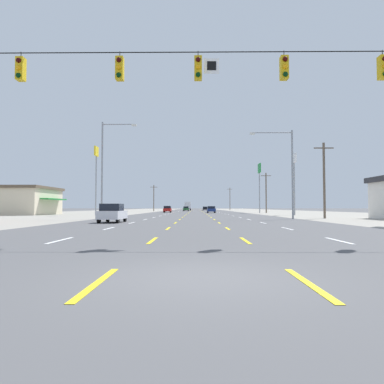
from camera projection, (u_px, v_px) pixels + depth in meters
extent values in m
plane|color=#4C4C4F|center=(196.00, 213.00, 72.30)|extent=(572.00, 572.00, 0.00)
cube|color=gray|center=(76.00, 213.00, 72.58)|extent=(28.00, 440.00, 0.01)
cube|color=gray|center=(318.00, 213.00, 72.03)|extent=(28.00, 440.00, 0.01)
cube|color=white|center=(60.00, 240.00, 13.42)|extent=(0.14, 2.60, 0.01)
cube|color=white|center=(109.00, 228.00, 20.91)|extent=(0.14, 2.60, 0.01)
cube|color=white|center=(132.00, 223.00, 28.41)|extent=(0.14, 2.60, 0.01)
cube|color=white|center=(145.00, 220.00, 35.90)|extent=(0.14, 2.60, 0.01)
cube|color=white|center=(154.00, 217.00, 43.39)|extent=(0.14, 2.60, 0.01)
cube|color=white|center=(160.00, 216.00, 50.88)|extent=(0.14, 2.60, 0.01)
cube|color=white|center=(165.00, 215.00, 58.38)|extent=(0.14, 2.60, 0.01)
cube|color=white|center=(168.00, 214.00, 65.87)|extent=(0.14, 2.60, 0.01)
cube|color=white|center=(171.00, 213.00, 73.36)|extent=(0.14, 2.60, 0.01)
cube|color=white|center=(173.00, 213.00, 80.85)|extent=(0.14, 2.60, 0.01)
cube|color=white|center=(175.00, 212.00, 88.35)|extent=(0.14, 2.60, 0.01)
cube|color=white|center=(177.00, 212.00, 95.84)|extent=(0.14, 2.60, 0.01)
cube|color=white|center=(178.00, 211.00, 103.33)|extent=(0.14, 2.60, 0.01)
cube|color=white|center=(180.00, 211.00, 110.83)|extent=(0.14, 2.60, 0.01)
cube|color=white|center=(181.00, 211.00, 118.32)|extent=(0.14, 2.60, 0.01)
cube|color=white|center=(181.00, 211.00, 125.81)|extent=(0.14, 2.60, 0.01)
cube|color=white|center=(182.00, 210.00, 133.30)|extent=(0.14, 2.60, 0.01)
cube|color=white|center=(183.00, 210.00, 140.80)|extent=(0.14, 2.60, 0.01)
cube|color=white|center=(184.00, 210.00, 148.29)|extent=(0.14, 2.60, 0.01)
cube|color=white|center=(184.00, 210.00, 155.78)|extent=(0.14, 2.60, 0.01)
cube|color=white|center=(185.00, 210.00, 163.27)|extent=(0.14, 2.60, 0.01)
cube|color=white|center=(185.00, 210.00, 170.77)|extent=(0.14, 2.60, 0.01)
cube|color=white|center=(186.00, 210.00, 178.26)|extent=(0.14, 2.60, 0.01)
cube|color=white|center=(186.00, 210.00, 185.75)|extent=(0.14, 2.60, 0.01)
cube|color=white|center=(187.00, 209.00, 193.25)|extent=(0.14, 2.60, 0.01)
cube|color=white|center=(187.00, 209.00, 200.74)|extent=(0.14, 2.60, 0.01)
cube|color=white|center=(187.00, 209.00, 208.23)|extent=(0.14, 2.60, 0.01)
cube|color=white|center=(188.00, 209.00, 215.72)|extent=(0.14, 2.60, 0.01)
cube|color=white|center=(188.00, 209.00, 223.22)|extent=(0.14, 2.60, 0.01)
cube|color=yellow|center=(97.00, 283.00, 5.89)|extent=(0.14, 2.60, 0.01)
cube|color=yellow|center=(153.00, 240.00, 13.38)|extent=(0.14, 2.60, 0.01)
cube|color=yellow|center=(168.00, 228.00, 20.87)|extent=(0.14, 2.60, 0.01)
cube|color=yellow|center=(175.00, 223.00, 28.37)|extent=(0.14, 2.60, 0.01)
cube|color=yellow|center=(180.00, 220.00, 35.86)|extent=(0.14, 2.60, 0.01)
cube|color=yellow|center=(183.00, 217.00, 43.35)|extent=(0.14, 2.60, 0.01)
cube|color=yellow|center=(185.00, 216.00, 50.84)|extent=(0.14, 2.60, 0.01)
cube|color=yellow|center=(186.00, 215.00, 58.34)|extent=(0.14, 2.60, 0.01)
cube|color=yellow|center=(187.00, 214.00, 65.83)|extent=(0.14, 2.60, 0.01)
cube|color=yellow|center=(188.00, 213.00, 73.32)|extent=(0.14, 2.60, 0.01)
cube|color=yellow|center=(189.00, 213.00, 80.82)|extent=(0.14, 2.60, 0.01)
cube|color=yellow|center=(189.00, 212.00, 88.31)|extent=(0.14, 2.60, 0.01)
cube|color=yellow|center=(190.00, 212.00, 95.80)|extent=(0.14, 2.60, 0.01)
cube|color=yellow|center=(190.00, 211.00, 103.29)|extent=(0.14, 2.60, 0.01)
cube|color=yellow|center=(191.00, 211.00, 110.79)|extent=(0.14, 2.60, 0.01)
cube|color=yellow|center=(191.00, 211.00, 118.28)|extent=(0.14, 2.60, 0.01)
cube|color=yellow|center=(191.00, 211.00, 125.77)|extent=(0.14, 2.60, 0.01)
cube|color=yellow|center=(192.00, 210.00, 133.26)|extent=(0.14, 2.60, 0.01)
cube|color=yellow|center=(192.00, 210.00, 140.76)|extent=(0.14, 2.60, 0.01)
cube|color=yellow|center=(192.00, 210.00, 148.25)|extent=(0.14, 2.60, 0.01)
cube|color=yellow|center=(192.00, 210.00, 155.74)|extent=(0.14, 2.60, 0.01)
cube|color=yellow|center=(192.00, 210.00, 163.24)|extent=(0.14, 2.60, 0.01)
cube|color=yellow|center=(193.00, 210.00, 170.73)|extent=(0.14, 2.60, 0.01)
cube|color=yellow|center=(193.00, 210.00, 178.22)|extent=(0.14, 2.60, 0.01)
cube|color=yellow|center=(193.00, 210.00, 185.71)|extent=(0.14, 2.60, 0.01)
cube|color=yellow|center=(193.00, 209.00, 193.21)|extent=(0.14, 2.60, 0.01)
cube|color=yellow|center=(193.00, 209.00, 200.70)|extent=(0.14, 2.60, 0.01)
cube|color=yellow|center=(193.00, 209.00, 208.19)|extent=(0.14, 2.60, 0.01)
cube|color=yellow|center=(193.00, 209.00, 215.68)|extent=(0.14, 2.60, 0.01)
cube|color=yellow|center=(193.00, 209.00, 223.18)|extent=(0.14, 2.60, 0.01)
cube|color=yellow|center=(308.00, 283.00, 5.85)|extent=(0.14, 2.60, 0.01)
cube|color=yellow|center=(245.00, 241.00, 13.34)|extent=(0.14, 2.60, 0.01)
cube|color=yellow|center=(228.00, 228.00, 20.83)|extent=(0.14, 2.60, 0.01)
cube|color=yellow|center=(219.00, 223.00, 28.33)|extent=(0.14, 2.60, 0.01)
cube|color=yellow|center=(214.00, 220.00, 35.82)|extent=(0.14, 2.60, 0.01)
cube|color=yellow|center=(211.00, 217.00, 43.31)|extent=(0.14, 2.60, 0.01)
cube|color=yellow|center=(209.00, 216.00, 50.81)|extent=(0.14, 2.60, 0.01)
cube|color=yellow|center=(207.00, 215.00, 58.30)|extent=(0.14, 2.60, 0.01)
cube|color=yellow|center=(206.00, 214.00, 65.79)|extent=(0.14, 2.60, 0.01)
cube|color=yellow|center=(205.00, 213.00, 73.28)|extent=(0.14, 2.60, 0.01)
cube|color=yellow|center=(204.00, 213.00, 80.78)|extent=(0.14, 2.60, 0.01)
cube|color=yellow|center=(203.00, 212.00, 88.27)|extent=(0.14, 2.60, 0.01)
cube|color=yellow|center=(203.00, 212.00, 95.76)|extent=(0.14, 2.60, 0.01)
cube|color=yellow|center=(202.00, 211.00, 103.25)|extent=(0.14, 2.60, 0.01)
cube|color=yellow|center=(202.00, 211.00, 110.75)|extent=(0.14, 2.60, 0.01)
cube|color=yellow|center=(202.00, 211.00, 118.24)|extent=(0.14, 2.60, 0.01)
cube|color=yellow|center=(201.00, 211.00, 125.73)|extent=(0.14, 2.60, 0.01)
cube|color=yellow|center=(201.00, 210.00, 133.23)|extent=(0.14, 2.60, 0.01)
cube|color=yellow|center=(201.00, 210.00, 140.72)|extent=(0.14, 2.60, 0.01)
cube|color=yellow|center=(200.00, 210.00, 148.21)|extent=(0.14, 2.60, 0.01)
cube|color=yellow|center=(200.00, 210.00, 155.70)|extent=(0.14, 2.60, 0.01)
cube|color=yellow|center=(200.00, 210.00, 163.20)|extent=(0.14, 2.60, 0.01)
cube|color=yellow|center=(200.00, 210.00, 170.69)|extent=(0.14, 2.60, 0.01)
cube|color=yellow|center=(200.00, 210.00, 178.18)|extent=(0.14, 2.60, 0.01)
cube|color=yellow|center=(200.00, 210.00, 185.67)|extent=(0.14, 2.60, 0.01)
cube|color=yellow|center=(199.00, 209.00, 193.17)|extent=(0.14, 2.60, 0.01)
cube|color=yellow|center=(199.00, 209.00, 200.66)|extent=(0.14, 2.60, 0.01)
cube|color=yellow|center=(199.00, 209.00, 208.15)|extent=(0.14, 2.60, 0.01)
cube|color=yellow|center=(199.00, 209.00, 215.65)|extent=(0.14, 2.60, 0.01)
cube|color=yellow|center=(199.00, 209.00, 223.14)|extent=(0.14, 2.60, 0.01)
cube|color=white|center=(339.00, 241.00, 13.30)|extent=(0.14, 2.60, 0.01)
cube|color=white|center=(287.00, 229.00, 20.80)|extent=(0.14, 2.60, 0.01)
cube|color=white|center=(263.00, 223.00, 28.29)|extent=(0.14, 2.60, 0.01)
cube|color=white|center=(249.00, 220.00, 35.78)|extent=(0.14, 2.60, 0.01)
cube|color=white|center=(240.00, 217.00, 43.27)|extent=(0.14, 2.60, 0.01)
cube|color=white|center=(233.00, 216.00, 50.77)|extent=(0.14, 2.60, 0.01)
cube|color=white|center=(229.00, 215.00, 58.26)|extent=(0.14, 2.60, 0.01)
cube|color=white|center=(225.00, 214.00, 65.75)|extent=(0.14, 2.60, 0.01)
cube|color=white|center=(222.00, 213.00, 73.24)|extent=(0.14, 2.60, 0.01)
cube|color=white|center=(219.00, 213.00, 80.74)|extent=(0.14, 2.60, 0.01)
cube|color=white|center=(217.00, 212.00, 88.23)|extent=(0.14, 2.60, 0.01)
cube|color=white|center=(216.00, 212.00, 95.72)|extent=(0.14, 2.60, 0.01)
cube|color=white|center=(214.00, 211.00, 103.22)|extent=(0.14, 2.60, 0.01)
cube|color=white|center=(213.00, 211.00, 110.71)|extent=(0.14, 2.60, 0.01)
cube|color=white|center=(212.00, 211.00, 118.20)|extent=(0.14, 2.60, 0.01)
cube|color=white|center=(211.00, 211.00, 125.69)|extent=(0.14, 2.60, 0.01)
cube|color=white|center=(210.00, 210.00, 133.19)|extent=(0.14, 2.60, 0.01)
cube|color=white|center=(209.00, 210.00, 140.68)|extent=(0.14, 2.60, 0.01)
cube|color=white|center=(209.00, 210.00, 148.17)|extent=(0.14, 2.60, 0.01)
cube|color=white|center=(208.00, 210.00, 155.66)|extent=(0.14, 2.60, 0.01)
cube|color=white|center=(208.00, 210.00, 163.16)|extent=(0.14, 2.60, 0.01)
cube|color=white|center=(207.00, 210.00, 170.65)|extent=(0.14, 2.60, 0.01)
cube|color=white|center=(207.00, 210.00, 178.14)|extent=(0.14, 2.60, 0.01)
cube|color=white|center=(206.00, 210.00, 185.64)|extent=(0.14, 2.60, 0.01)
cube|color=white|center=(206.00, 209.00, 193.13)|extent=(0.14, 2.60, 0.01)
cube|color=white|center=(205.00, 209.00, 200.62)|extent=(0.14, 2.60, 0.01)
cube|color=white|center=(205.00, 209.00, 208.11)|extent=(0.14, 2.60, 0.01)
cube|color=white|center=(205.00, 209.00, 215.61)|extent=(0.14, 2.60, 0.01)
cube|color=white|center=(204.00, 209.00, 223.10)|extent=(0.14, 2.60, 0.01)
cylinder|color=black|center=(199.00, 52.00, 14.16)|extent=(27.45, 0.04, 0.04)
cube|color=white|center=(212.00, 66.00, 14.07)|extent=(0.60, 0.04, 0.60)
cube|color=black|center=(212.00, 66.00, 14.05)|extent=(0.36, 0.01, 0.36)
cube|color=gold|center=(198.00, 68.00, 14.03)|extent=(0.30, 0.34, 0.92)
cylinder|color=black|center=(198.00, 54.00, 14.06)|extent=(0.03, 0.03, 0.24)
sphere|color=#2F0402|center=(198.00, 59.00, 13.86)|extent=(0.20, 0.20, 0.20)
sphere|color=#F29E0C|center=(198.00, 67.00, 13.85)|extent=(0.20, 0.20, 0.20)
sphere|color=black|center=(198.00, 75.00, 13.83)|extent=(0.20, 0.20, 0.20)
cube|color=gold|center=(120.00, 69.00, 14.07)|extent=(0.30, 0.34, 0.92)
cylinder|color=black|center=(120.00, 54.00, 14.09)|extent=(0.03, 0.03, 0.24)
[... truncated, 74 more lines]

